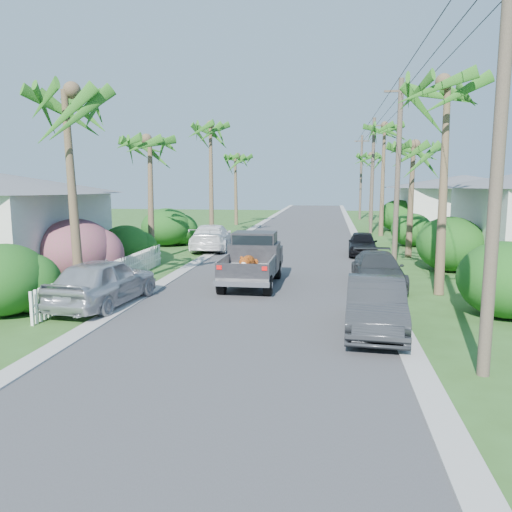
% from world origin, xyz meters
% --- Properties ---
extents(ground, '(120.00, 120.00, 0.00)m').
position_xyz_m(ground, '(0.00, 0.00, 0.00)').
color(ground, '#315520').
rests_on(ground, ground).
extents(road, '(8.00, 100.00, 0.02)m').
position_xyz_m(road, '(0.00, 25.00, 0.01)').
color(road, '#38383A').
rests_on(road, ground).
extents(curb_left, '(0.60, 100.00, 0.06)m').
position_xyz_m(curb_left, '(-4.30, 25.00, 0.03)').
color(curb_left, '#A5A39E').
rests_on(curb_left, ground).
extents(curb_right, '(0.60, 100.00, 0.06)m').
position_xyz_m(curb_right, '(4.30, 25.00, 0.03)').
color(curb_right, '#A5A39E').
rests_on(curb_right, ground).
extents(pickup_truck, '(1.98, 5.12, 2.06)m').
position_xyz_m(pickup_truck, '(-0.67, 6.91, 1.01)').
color(pickup_truck, black).
rests_on(pickup_truck, ground).
extents(parked_car_rn, '(1.78, 4.45, 1.44)m').
position_xyz_m(parked_car_rn, '(3.60, 0.85, 0.72)').
color(parked_car_rn, '#2B2D30').
rests_on(parked_car_rn, ground).
extents(parked_car_rm, '(1.97, 4.54, 1.30)m').
position_xyz_m(parked_car_rm, '(4.22, 7.00, 0.65)').
color(parked_car_rm, '#2E3033').
rests_on(parked_car_rm, ground).
extents(parked_car_rf, '(1.68, 3.88, 1.31)m').
position_xyz_m(parked_car_rf, '(4.16, 15.41, 0.65)').
color(parked_car_rf, black).
rests_on(parked_car_rf, ground).
extents(parked_car_ln, '(2.33, 4.89, 1.61)m').
position_xyz_m(parked_car_ln, '(-5.00, 2.49, 0.81)').
color(parked_car_ln, '#B3B5BB').
rests_on(parked_car_ln, ground).
extents(parked_car_lf, '(2.57, 5.44, 1.53)m').
position_xyz_m(parked_car_lf, '(-4.62, 16.31, 0.77)').
color(parked_car_lf, white).
rests_on(parked_car_lf, ground).
extents(palm_l_a, '(4.40, 4.40, 8.20)m').
position_xyz_m(palm_l_a, '(-6.20, 3.00, 6.93)').
color(palm_l_a, brown).
rests_on(palm_l_a, ground).
extents(palm_l_b, '(4.40, 4.40, 7.40)m').
position_xyz_m(palm_l_b, '(-6.80, 12.00, 6.15)').
color(palm_l_b, brown).
rests_on(palm_l_b, ground).
extents(palm_l_c, '(4.40, 4.40, 9.20)m').
position_xyz_m(palm_l_c, '(-6.00, 22.00, 7.91)').
color(palm_l_c, brown).
rests_on(palm_l_c, ground).
extents(palm_l_d, '(4.40, 4.40, 7.70)m').
position_xyz_m(palm_l_d, '(-6.50, 34.00, 6.44)').
color(palm_l_d, brown).
rests_on(palm_l_d, ground).
extents(palm_r_a, '(4.40, 4.40, 8.70)m').
position_xyz_m(palm_r_a, '(6.30, 6.00, 7.42)').
color(palm_r_a, brown).
rests_on(palm_r_a, ground).
extents(palm_r_b, '(4.40, 4.40, 7.20)m').
position_xyz_m(palm_r_b, '(6.60, 15.00, 5.95)').
color(palm_r_b, brown).
rests_on(palm_r_b, ground).
extents(palm_r_c, '(4.40, 4.40, 9.40)m').
position_xyz_m(palm_r_c, '(6.20, 26.00, 8.11)').
color(palm_r_c, brown).
rests_on(palm_r_c, ground).
extents(palm_r_d, '(4.40, 4.40, 8.00)m').
position_xyz_m(palm_r_d, '(6.50, 40.00, 6.74)').
color(palm_r_d, brown).
rests_on(palm_r_d, ground).
extents(shrub_l_a, '(2.60, 2.86, 2.20)m').
position_xyz_m(shrub_l_a, '(-7.50, 1.00, 1.10)').
color(shrub_l_a, '#154C16').
rests_on(shrub_l_a, ground).
extents(shrub_l_b, '(3.00, 3.30, 2.60)m').
position_xyz_m(shrub_l_b, '(-7.80, 6.00, 1.30)').
color(shrub_l_b, '#C01B78').
rests_on(shrub_l_b, ground).
extents(shrub_l_c, '(2.40, 2.64, 2.00)m').
position_xyz_m(shrub_l_c, '(-7.40, 10.00, 1.00)').
color(shrub_l_c, '#154C16').
rests_on(shrub_l_c, ground).
extents(shrub_l_d, '(3.20, 3.52, 2.40)m').
position_xyz_m(shrub_l_d, '(-8.00, 18.00, 1.20)').
color(shrub_l_d, '#154C16').
rests_on(shrub_l_d, ground).
extents(shrub_r_a, '(2.80, 3.08, 2.30)m').
position_xyz_m(shrub_r_a, '(7.60, 3.00, 1.15)').
color(shrub_r_a, '#154C16').
rests_on(shrub_r_a, ground).
extents(shrub_r_b, '(3.00, 3.30, 2.50)m').
position_xyz_m(shrub_r_b, '(7.80, 11.00, 1.25)').
color(shrub_r_b, '#154C16').
rests_on(shrub_r_b, ground).
extents(shrub_r_c, '(2.60, 2.86, 2.10)m').
position_xyz_m(shrub_r_c, '(7.50, 20.00, 1.05)').
color(shrub_r_c, '#154C16').
rests_on(shrub_r_c, ground).
extents(shrub_r_d, '(3.20, 3.52, 2.60)m').
position_xyz_m(shrub_r_d, '(8.00, 30.00, 1.30)').
color(shrub_r_d, '#154C16').
rests_on(shrub_r_d, ground).
extents(picket_fence, '(0.10, 11.00, 1.00)m').
position_xyz_m(picket_fence, '(-6.00, 5.50, 0.50)').
color(picket_fence, white).
rests_on(picket_fence, ground).
extents(house_right_far, '(9.00, 8.00, 4.60)m').
position_xyz_m(house_right_far, '(13.00, 30.00, 2.12)').
color(house_right_far, silver).
rests_on(house_right_far, ground).
extents(utility_pole_a, '(1.60, 0.26, 9.00)m').
position_xyz_m(utility_pole_a, '(5.60, -2.00, 4.60)').
color(utility_pole_a, brown).
rests_on(utility_pole_a, ground).
extents(utility_pole_b, '(1.60, 0.26, 9.00)m').
position_xyz_m(utility_pole_b, '(5.60, 13.00, 4.60)').
color(utility_pole_b, brown).
rests_on(utility_pole_b, ground).
extents(utility_pole_c, '(1.60, 0.26, 9.00)m').
position_xyz_m(utility_pole_c, '(5.60, 28.00, 4.60)').
color(utility_pole_c, brown).
rests_on(utility_pole_c, ground).
extents(utility_pole_d, '(1.60, 0.26, 9.00)m').
position_xyz_m(utility_pole_d, '(5.60, 43.00, 4.60)').
color(utility_pole_d, brown).
rests_on(utility_pole_d, ground).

